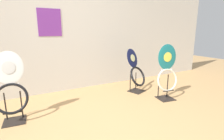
# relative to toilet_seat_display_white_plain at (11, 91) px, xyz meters

# --- Properties ---
(wall_back) EXTENTS (8.00, 0.07, 2.60)m
(wall_back) POSITION_rel_toilet_seat_display_white_plain_xyz_m (0.93, 0.96, 0.86)
(wall_back) COLOR silver
(wall_back) RESTS_ON ground_plane
(toilet_seat_display_white_plain) EXTENTS (0.43, 0.31, 0.96)m
(toilet_seat_display_white_plain) POSITION_rel_toilet_seat_display_white_plain_xyz_m (0.00, 0.00, 0.00)
(toilet_seat_display_white_plain) COLOR black
(toilet_seat_display_white_plain) RESTS_ON ground_plane
(toilet_seat_display_navy_moon) EXTENTS (0.47, 0.44, 0.86)m
(toilet_seat_display_navy_moon) POSITION_rel_toilet_seat_display_white_plain_xyz_m (2.19, 0.19, -0.04)
(toilet_seat_display_navy_moon) COLOR black
(toilet_seat_display_navy_moon) RESTS_ON ground_plane
(toilet_seat_display_teal_sax) EXTENTS (0.43, 0.32, 0.99)m
(toilet_seat_display_teal_sax) POSITION_rel_toilet_seat_display_white_plain_xyz_m (2.42, -0.41, 0.05)
(toilet_seat_display_teal_sax) COLOR black
(toilet_seat_display_teal_sax) RESTS_ON ground_plane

